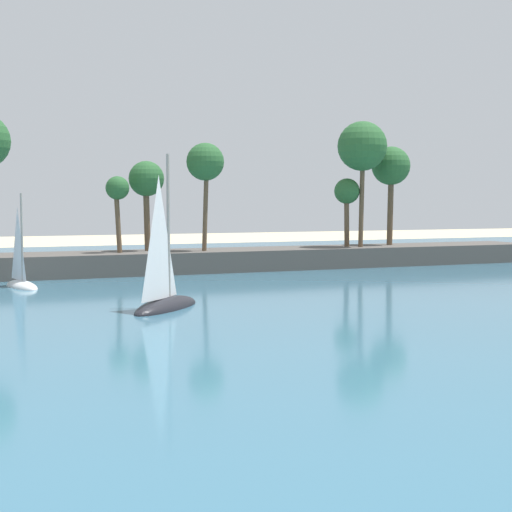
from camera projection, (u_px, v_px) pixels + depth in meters
The scene contains 4 objects.
sea at pixel (28, 284), 52.84m from camera, with size 220.00×88.91×0.06m, color #386B84.
palm_headland at pixel (37, 234), 57.12m from camera, with size 93.85×6.20×13.01m.
sailboat_near_shore at pixel (165, 294), 40.04m from camera, with size 5.57×5.78×8.96m.
sailboat_mid_bay at pixel (21, 278), 50.31m from camera, with size 2.54×4.91×6.82m.
Camera 1 is at (-4.75, -2.33, 5.79)m, focal length 52.19 mm.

